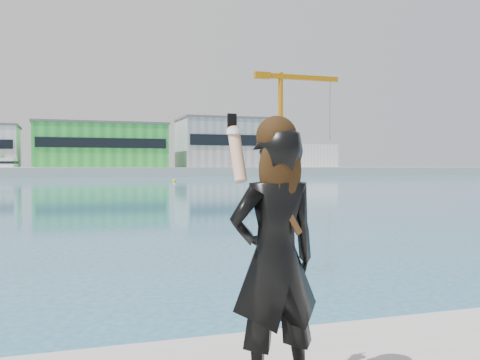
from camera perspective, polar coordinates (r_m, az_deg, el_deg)
name	(u,v)px	position (r m, az deg, el deg)	size (l,w,h in m)	color
far_quay	(65,172)	(133.39, -18.15, 0.87)	(320.00, 40.00, 2.00)	#9E9E99
warehouse_green	(100,145)	(131.76, -14.68, 3.61)	(30.60, 16.36, 10.50)	green
warehouse_grey_right	(228,143)	(137.70, -1.25, 3.98)	(25.50, 15.35, 12.50)	gray
ancillary_shed	(309,156)	(143.87, 7.40, 2.56)	(12.00, 10.00, 6.00)	silver
dock_crane	(285,116)	(137.14, 4.82, 6.83)	(23.00, 4.00, 24.00)	orange
flagpole_right	(164,148)	(126.56, -8.07, 3.40)	(1.28, 0.16, 8.00)	silver
buoy_near	(174,182)	(78.48, -7.03, -0.18)	(0.50, 0.50, 0.50)	yellow
woman	(275,252)	(3.44, 3.74, -7.64)	(0.66, 0.46, 1.79)	black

